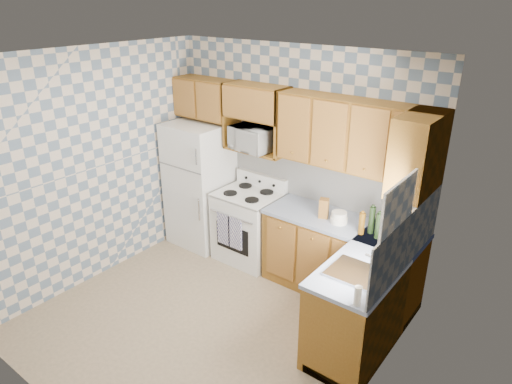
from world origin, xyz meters
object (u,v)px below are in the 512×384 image
(microwave, at_px, (252,139))
(refrigerator, at_px, (200,185))
(electric_kettle, at_px, (389,236))
(stove_body, at_px, (249,227))

(microwave, bearing_deg, refrigerator, -166.15)
(microwave, distance_m, electric_kettle, 2.01)
(stove_body, bearing_deg, electric_kettle, -4.87)
(electric_kettle, bearing_deg, refrigerator, 177.11)
(stove_body, relative_size, microwave, 1.73)
(electric_kettle, bearing_deg, stove_body, 175.13)
(stove_body, xyz_separation_m, microwave, (-0.02, 0.10, 1.14))
(microwave, bearing_deg, electric_kettle, -3.28)
(stove_body, xyz_separation_m, electric_kettle, (1.88, -0.16, 0.56))
(refrigerator, xyz_separation_m, stove_body, (0.80, 0.03, -0.39))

